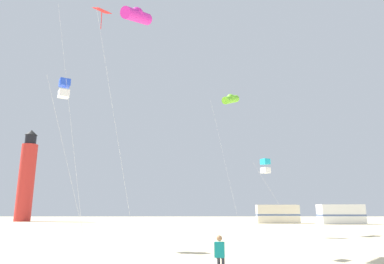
{
  "coord_description": "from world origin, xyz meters",
  "views": [
    {
      "loc": [
        0.19,
        -6.91,
        2.03
      ],
      "look_at": [
        0.32,
        13.42,
        6.71
      ],
      "focal_mm": 31.73,
      "sensor_mm": 36.0,
      "label": 1
    }
  ],
  "objects_px": {
    "kite_flyer_standing": "(220,251)",
    "kite_tube_magenta": "(137,16)",
    "kite_tube_lime": "(231,99)",
    "kite_box_cyan": "(265,166)",
    "rv_van_white": "(341,214)",
    "lighthouse_distant": "(27,177)",
    "kite_box_blue": "(64,89)",
    "rv_van_cream": "(277,214)",
    "kite_diamond_scarlet": "(99,20)"
  },
  "relations": [
    {
      "from": "kite_flyer_standing",
      "to": "kite_tube_magenta",
      "type": "relative_size",
      "value": 0.08
    },
    {
      "from": "kite_diamond_scarlet",
      "to": "rv_van_white",
      "type": "height_order",
      "value": "kite_diamond_scarlet"
    },
    {
      "from": "kite_box_cyan",
      "to": "rv_van_white",
      "type": "height_order",
      "value": "kite_box_cyan"
    },
    {
      "from": "kite_diamond_scarlet",
      "to": "kite_box_blue",
      "type": "relative_size",
      "value": 1.41
    },
    {
      "from": "rv_van_cream",
      "to": "rv_van_white",
      "type": "xyz_separation_m",
      "value": [
        8.5,
        -3.16,
        0.0
      ]
    },
    {
      "from": "kite_box_cyan",
      "to": "kite_tube_magenta",
      "type": "height_order",
      "value": "kite_tube_magenta"
    },
    {
      "from": "kite_box_blue",
      "to": "kite_tube_magenta",
      "type": "bearing_deg",
      "value": -20.02
    },
    {
      "from": "kite_flyer_standing",
      "to": "kite_tube_lime",
      "type": "bearing_deg",
      "value": -87.11
    },
    {
      "from": "kite_flyer_standing",
      "to": "kite_box_cyan",
      "type": "distance_m",
      "value": 16.26
    },
    {
      "from": "kite_tube_magenta",
      "to": "lighthouse_distant",
      "type": "bearing_deg",
      "value": 120.92
    },
    {
      "from": "kite_flyer_standing",
      "to": "rv_van_cream",
      "type": "xyz_separation_m",
      "value": [
        12.58,
        41.54,
        0.78
      ]
    },
    {
      "from": "kite_tube_magenta",
      "to": "rv_van_white",
      "type": "relative_size",
      "value": 2.12
    },
    {
      "from": "kite_box_blue",
      "to": "rv_van_cream",
      "type": "distance_m",
      "value": 41.3
    },
    {
      "from": "kite_tube_magenta",
      "to": "rv_van_cream",
      "type": "xyz_separation_m",
      "value": [
        16.75,
        36.17,
        -11.76
      ]
    },
    {
      "from": "kite_diamond_scarlet",
      "to": "rv_van_white",
      "type": "xyz_separation_m",
      "value": [
        27.46,
        32.99,
        -11.45
      ]
    },
    {
      "from": "kite_tube_lime",
      "to": "rv_van_white",
      "type": "bearing_deg",
      "value": 47.88
    },
    {
      "from": "lighthouse_distant",
      "to": "rv_van_white",
      "type": "bearing_deg",
      "value": -12.86
    },
    {
      "from": "kite_tube_lime",
      "to": "rv_van_white",
      "type": "relative_size",
      "value": 1.99
    },
    {
      "from": "kite_tube_lime",
      "to": "kite_box_cyan",
      "type": "xyz_separation_m",
      "value": [
        2.22,
        -3.5,
        -6.83
      ]
    },
    {
      "from": "kite_flyer_standing",
      "to": "lighthouse_distant",
      "type": "xyz_separation_m",
      "value": [
        -31.09,
        50.29,
        7.22
      ]
    },
    {
      "from": "kite_box_cyan",
      "to": "rv_van_white",
      "type": "distance_m",
      "value": 28.91
    },
    {
      "from": "kite_box_cyan",
      "to": "lighthouse_distant",
      "type": "distance_m",
      "value": 50.79
    },
    {
      "from": "lighthouse_distant",
      "to": "rv_van_cream",
      "type": "height_order",
      "value": "lighthouse_distant"
    },
    {
      "from": "kite_tube_lime",
      "to": "rv_van_cream",
      "type": "relative_size",
      "value": 1.98
    },
    {
      "from": "lighthouse_distant",
      "to": "kite_diamond_scarlet",
      "type": "bearing_deg",
      "value": -61.17
    },
    {
      "from": "kite_flyer_standing",
      "to": "kite_tube_magenta",
      "type": "xyz_separation_m",
      "value": [
        -4.18,
        5.37,
        12.53
      ]
    },
    {
      "from": "kite_box_blue",
      "to": "kite_tube_magenta",
      "type": "xyz_separation_m",
      "value": [
        4.51,
        -1.64,
        3.94
      ]
    },
    {
      "from": "kite_tube_lime",
      "to": "kite_tube_magenta",
      "type": "distance_m",
      "value": 14.63
    },
    {
      "from": "kite_flyer_standing",
      "to": "lighthouse_distant",
      "type": "bearing_deg",
      "value": -46.58
    },
    {
      "from": "kite_diamond_scarlet",
      "to": "rv_van_cream",
      "type": "bearing_deg",
      "value": 62.33
    },
    {
      "from": "rv_van_white",
      "to": "lighthouse_distant",
      "type": "bearing_deg",
      "value": 164.69
    },
    {
      "from": "rv_van_cream",
      "to": "rv_van_white",
      "type": "relative_size",
      "value": 1.0
    },
    {
      "from": "rv_van_cream",
      "to": "kite_box_cyan",
      "type": "bearing_deg",
      "value": -102.65
    },
    {
      "from": "kite_box_cyan",
      "to": "lighthouse_distant",
      "type": "relative_size",
      "value": 0.36
    },
    {
      "from": "kite_flyer_standing",
      "to": "rv_van_white",
      "type": "bearing_deg",
      "value": -107.08
    },
    {
      "from": "kite_diamond_scarlet",
      "to": "kite_tube_magenta",
      "type": "distance_m",
      "value": 2.22
    },
    {
      "from": "kite_tube_lime",
      "to": "kite_box_cyan",
      "type": "relative_size",
      "value": 2.15
    },
    {
      "from": "kite_flyer_standing",
      "to": "kite_box_blue",
      "type": "bearing_deg",
      "value": -27.19
    },
    {
      "from": "rv_van_white",
      "to": "kite_tube_lime",
      "type": "bearing_deg",
      "value": -134.57
    },
    {
      "from": "kite_diamond_scarlet",
      "to": "rv_van_cream",
      "type": "height_order",
      "value": "kite_diamond_scarlet"
    },
    {
      "from": "lighthouse_distant",
      "to": "rv_van_white",
      "type": "distance_m",
      "value": 53.9
    },
    {
      "from": "kite_flyer_standing",
      "to": "rv_van_white",
      "type": "relative_size",
      "value": 0.18
    },
    {
      "from": "kite_flyer_standing",
      "to": "kite_diamond_scarlet",
      "type": "distance_m",
      "value": 14.8
    },
    {
      "from": "rv_van_cream",
      "to": "lighthouse_distant",
      "type": "bearing_deg",
      "value": 171.69
    },
    {
      "from": "kite_box_cyan",
      "to": "kite_tube_magenta",
      "type": "xyz_separation_m",
      "value": [
        -9.21,
        -9.31,
        7.68
      ]
    },
    {
      "from": "lighthouse_distant",
      "to": "kite_box_blue",
      "type": "bearing_deg",
      "value": -62.64
    },
    {
      "from": "kite_diamond_scarlet",
      "to": "rv_van_cream",
      "type": "relative_size",
      "value": 2.1
    },
    {
      "from": "kite_tube_lime",
      "to": "kite_tube_magenta",
      "type": "height_order",
      "value": "kite_tube_magenta"
    },
    {
      "from": "kite_tube_lime",
      "to": "kite_box_blue",
      "type": "bearing_deg",
      "value": -135.85
    },
    {
      "from": "kite_tube_magenta",
      "to": "rv_van_white",
      "type": "height_order",
      "value": "kite_tube_magenta"
    }
  ]
}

